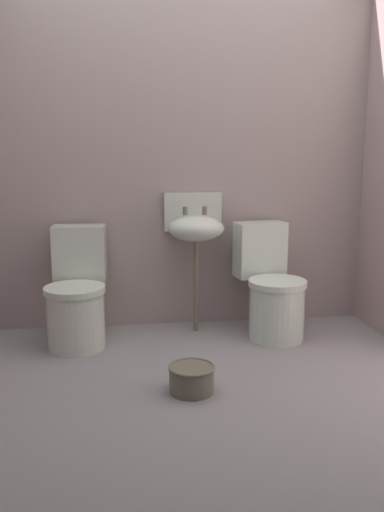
# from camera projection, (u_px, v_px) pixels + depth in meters

# --- Properties ---
(ground_plane) EXTENTS (3.23, 2.84, 0.08)m
(ground_plane) POSITION_uv_depth(u_px,v_px,m) (199.00, 399.00, 3.05)
(ground_plane) COLOR gray
(wall_back) EXTENTS (3.23, 0.10, 2.44)m
(wall_back) POSITION_uv_depth(u_px,v_px,m) (175.00, 160.00, 4.03)
(wall_back) COLOR #A3908B
(wall_back) RESTS_ON ground
(toilet_left) EXTENTS (0.42, 0.61, 0.78)m
(toilet_left) POSITION_uv_depth(u_px,v_px,m) (77.00, 298.00, 3.73)
(toilet_left) COLOR silver
(toilet_left) RESTS_ON ground
(toilet_right) EXTENTS (0.48, 0.65, 0.78)m
(toilet_right) POSITION_uv_depth(u_px,v_px,m) (272.00, 291.00, 3.90)
(toilet_right) COLOR silver
(toilet_right) RESTS_ON ground
(sink) EXTENTS (0.42, 0.35, 0.99)m
(sink) POSITION_uv_depth(u_px,v_px,m) (195.00, 227.00, 3.93)
(sink) COLOR #6F6654
(sink) RESTS_ON ground
(bucket) EXTENTS (0.26, 0.26, 0.15)m
(bucket) POSITION_uv_depth(u_px,v_px,m) (192.00, 378.00, 3.03)
(bucket) COLOR #6F6654
(bucket) RESTS_ON ground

